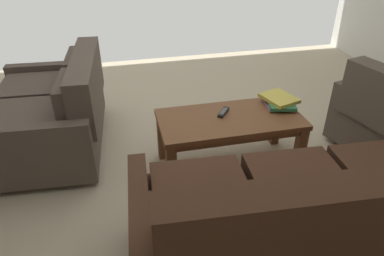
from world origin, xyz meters
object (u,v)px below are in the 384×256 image
Objects in this scene: coffee_table at (230,125)px; tv_remote at (223,112)px; sofa_main at (309,222)px; loveseat_near at (54,112)px; book_stack at (279,101)px.

tv_remote is at bearing -64.23° from coffee_table.
sofa_main is at bearing 96.65° from tv_remote.
loveseat_near is 1.23× the size of coffee_table.
sofa_main reaches higher than book_stack.
book_stack is at bearing -107.00° from sofa_main.
book_stack is (-1.80, 0.50, 0.14)m from loveseat_near.
coffee_table is at bearing 115.77° from tv_remote.
tv_remote is (0.48, 0.03, -0.03)m from book_stack.
book_stack is 2.15× the size of tv_remote.
loveseat_near is 8.63× the size of tv_remote.
tv_remote is at bearing 158.05° from loveseat_near.
loveseat_near is 1.43m from tv_remote.
sofa_main is at bearing 95.25° from coffee_table.
book_stack reaches higher than coffee_table.
book_stack reaches higher than tv_remote.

